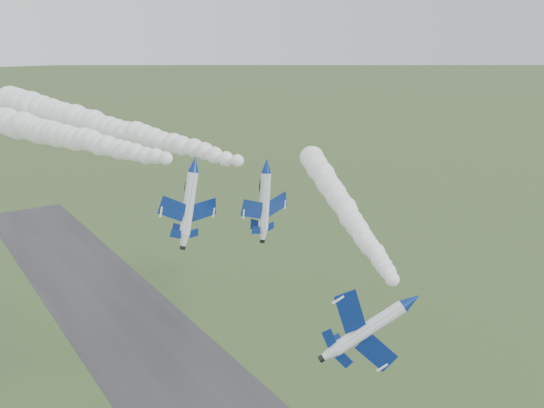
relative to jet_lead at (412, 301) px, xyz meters
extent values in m
cube|color=#2E2D30|center=(-10.96, 36.66, -29.35)|extent=(24.00, 260.00, 0.04)
cylinder|color=white|center=(0.00, 0.12, -0.03)|extent=(5.59, 9.11, 2.20)
cone|color=navy|center=(-2.24, -5.07, -0.03)|extent=(2.96, 3.03, 2.20)
cone|color=white|center=(2.17, 5.12, -0.03)|extent=(2.79, 2.64, 2.20)
cylinder|color=black|center=(2.59, 6.10, -0.03)|extent=(1.28, 1.03, 1.12)
ellipsoid|color=black|center=(-0.44, -2.20, 0.29)|extent=(2.57, 3.41, 1.47)
cube|color=navy|center=(-1.33, 1.63, 2.61)|extent=(3.50, 3.43, 4.26)
cube|color=navy|center=(1.76, 0.29, -2.84)|extent=(3.50, 3.43, 4.26)
cube|color=navy|center=(0.96, 4.59, 1.43)|extent=(1.58, 1.56, 1.87)
cube|color=navy|center=(2.61, 3.88, -1.48)|extent=(1.58, 1.56, 1.87)
cube|color=navy|center=(2.77, 3.53, 0.70)|extent=(2.57, 2.39, 1.34)
cylinder|color=white|center=(-15.18, 23.89, 13.30)|extent=(4.13, 8.02, 1.71)
cone|color=navy|center=(-13.59, 19.17, 13.30)|extent=(2.28, 2.50, 1.71)
cone|color=white|center=(-16.71, 28.43, 13.30)|extent=(2.16, 2.15, 1.71)
cylinder|color=black|center=(-17.01, 29.32, 13.30)|extent=(1.00, 0.81, 0.87)
ellipsoid|color=black|center=(-14.41, 22.01, 13.81)|extent=(1.94, 2.93, 1.14)
cube|color=navy|center=(-18.04, 23.72, 13.85)|extent=(4.72, 3.48, 1.17)
cube|color=navy|center=(-12.86, 25.46, 12.48)|extent=(4.72, 3.48, 1.17)
cube|color=navy|center=(-17.82, 27.16, 13.67)|extent=(2.08, 1.57, 0.55)
cube|color=navy|center=(-15.05, 28.09, 12.94)|extent=(2.08, 1.57, 0.55)
cube|color=navy|center=(-16.09, 27.51, 14.49)|extent=(1.06, 1.62, 2.03)
cylinder|color=white|center=(-4.32, 23.92, 11.79)|extent=(4.01, 7.88, 1.52)
cone|color=navy|center=(-2.69, 19.27, 11.79)|extent=(2.11, 2.43, 1.52)
cone|color=white|center=(-5.88, 28.40, 11.79)|extent=(1.99, 2.08, 1.52)
cylinder|color=black|center=(-6.19, 29.28, 11.79)|extent=(0.91, 0.78, 0.77)
ellipsoid|color=black|center=(-3.61, 22.04, 12.31)|extent=(1.84, 2.87, 1.01)
cube|color=navy|center=(-7.20, 23.71, 11.91)|extent=(4.77, 3.52, 0.53)
cube|color=navy|center=(-1.95, 25.54, 11.39)|extent=(4.77, 3.52, 0.53)
cube|color=navy|center=(-7.00, 27.13, 11.93)|extent=(2.10, 1.58, 0.27)
cube|color=navy|center=(-4.20, 28.10, 11.65)|extent=(2.10, 1.58, 0.27)
cube|color=navy|center=(-5.42, 27.44, 12.99)|extent=(0.78, 1.51, 2.05)
camera|label=1|loc=(-47.82, -44.06, 29.87)|focal=40.00mm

